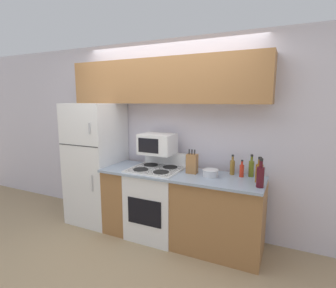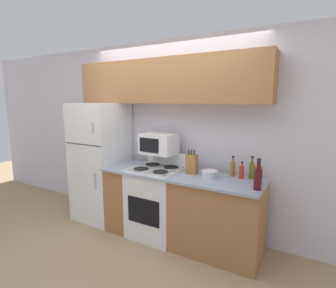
# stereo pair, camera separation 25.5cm
# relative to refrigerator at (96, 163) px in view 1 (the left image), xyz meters

# --- Properties ---
(ground_plane) EXTENTS (12.00, 12.00, 0.00)m
(ground_plane) POSITION_rel_refrigerator_xyz_m (0.99, -0.33, -0.86)
(ground_plane) COLOR tan
(wall_back) EXTENTS (8.00, 0.05, 2.55)m
(wall_back) POSITION_rel_refrigerator_xyz_m (0.99, 0.37, 0.42)
(wall_back) COLOR silver
(wall_back) RESTS_ON ground_plane
(lower_cabinets) EXTENTS (1.99, 0.63, 0.88)m
(lower_cabinets) POSITION_rel_refrigerator_xyz_m (1.34, -0.04, -0.41)
(lower_cabinets) COLOR #9E6B3D
(lower_cabinets) RESTS_ON ground_plane
(refrigerator) EXTENTS (0.68, 0.69, 1.71)m
(refrigerator) POSITION_rel_refrigerator_xyz_m (0.00, 0.00, 0.00)
(refrigerator) COLOR white
(refrigerator) RESTS_ON ground_plane
(upper_cabinets) EXTENTS (2.67, 0.31, 0.56)m
(upper_cabinets) POSITION_rel_refrigerator_xyz_m (0.99, 0.19, 1.14)
(upper_cabinets) COLOR #9E6B3D
(upper_cabinets) RESTS_ON refrigerator
(stove) EXTENTS (0.63, 0.62, 1.06)m
(stove) POSITION_rel_refrigerator_xyz_m (1.01, -0.05, -0.39)
(stove) COLOR white
(stove) RESTS_ON ground_plane
(microwave) EXTENTS (0.44, 0.34, 0.26)m
(microwave) POSITION_rel_refrigerator_xyz_m (0.97, 0.07, 0.34)
(microwave) COLOR white
(microwave) RESTS_ON stove
(knife_block) EXTENTS (0.13, 0.10, 0.29)m
(knife_block) POSITION_rel_refrigerator_xyz_m (1.47, 0.02, 0.14)
(knife_block) COLOR #9E6B3D
(knife_block) RESTS_ON lower_cabinets
(bowl) EXTENTS (0.18, 0.18, 0.09)m
(bowl) POSITION_rel_refrigerator_xyz_m (1.72, -0.04, 0.07)
(bowl) COLOR silver
(bowl) RESTS_ON lower_cabinets
(bottle_hot_sauce) EXTENTS (0.05, 0.05, 0.20)m
(bottle_hot_sauce) POSITION_rel_refrigerator_xyz_m (2.04, 0.11, 0.10)
(bottle_hot_sauce) COLOR red
(bottle_hot_sauce) RESTS_ON lower_cabinets
(bottle_whiskey) EXTENTS (0.08, 0.08, 0.28)m
(bottle_whiskey) POSITION_rel_refrigerator_xyz_m (2.25, -0.02, 0.13)
(bottle_whiskey) COLOR brown
(bottle_whiskey) RESTS_ON lower_cabinets
(bottle_olive_oil) EXTENTS (0.06, 0.06, 0.26)m
(bottle_olive_oil) POSITION_rel_refrigerator_xyz_m (2.14, 0.17, 0.13)
(bottle_olive_oil) COLOR #5B6619
(bottle_olive_oil) RESTS_ON lower_cabinets
(bottle_wine_red) EXTENTS (0.08, 0.08, 0.30)m
(bottle_wine_red) POSITION_rel_refrigerator_xyz_m (2.28, -0.18, 0.14)
(bottle_wine_red) COLOR #470F19
(bottle_wine_red) RESTS_ON lower_cabinets
(bottle_vinegar) EXTENTS (0.06, 0.06, 0.24)m
(bottle_vinegar) POSITION_rel_refrigerator_xyz_m (1.93, 0.16, 0.12)
(bottle_vinegar) COLOR olive
(bottle_vinegar) RESTS_ON lower_cabinets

